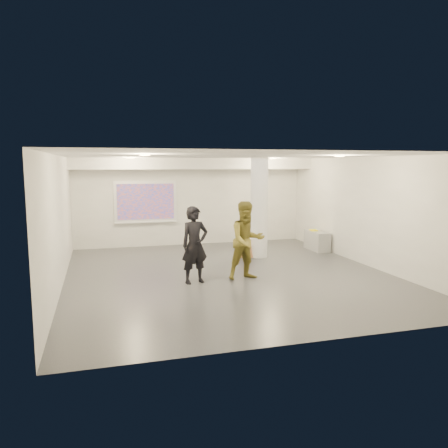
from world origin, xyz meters
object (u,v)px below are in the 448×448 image
object	(u,v)px
column	(259,208)
woman	(195,245)
credenza	(317,241)
projection_screen	(146,202)
man	(247,241)

from	to	relation	value
column	woman	world-z (taller)	column
woman	credenza	bearing A→B (deg)	17.60
projection_screen	man	world-z (taller)	projection_screen
projection_screen	man	bearing A→B (deg)	-69.18
woman	man	distance (m)	1.29
projection_screen	woman	distance (m)	5.07
column	man	world-z (taller)	column
credenza	woman	world-z (taller)	woman
projection_screen	credenza	bearing A→B (deg)	-22.22
column	woman	distance (m)	3.47
column	projection_screen	bearing A→B (deg)	139.44
column	man	bearing A→B (deg)	-116.88
woman	column	bearing A→B (deg)	29.94
column	man	distance (m)	2.70
credenza	woman	bearing A→B (deg)	-148.21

